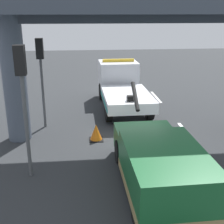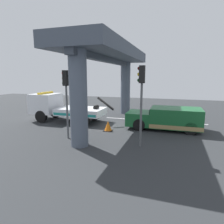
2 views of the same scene
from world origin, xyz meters
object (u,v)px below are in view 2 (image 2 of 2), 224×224
(tow_truck_white, at_px, (60,107))
(traffic_cone_orange, at_px, (108,126))
(traffic_light_near, at_px, (141,89))
(towed_van_green, at_px, (167,119))
(traffic_light_far, at_px, (66,89))

(tow_truck_white, xyz_separation_m, traffic_cone_orange, (-4.95, 1.73, -0.87))
(traffic_light_near, height_order, traffic_cone_orange, traffic_light_near)
(tow_truck_white, distance_m, towed_van_green, 8.87)
(tow_truck_white, height_order, traffic_light_near, traffic_light_near)
(traffic_light_near, bearing_deg, traffic_cone_orange, -41.18)
(traffic_cone_orange, bearing_deg, traffic_light_near, 138.82)
(tow_truck_white, distance_m, traffic_light_near, 8.87)
(towed_van_green, relative_size, traffic_light_near, 1.21)
(traffic_light_near, relative_size, traffic_cone_orange, 6.20)
(traffic_light_near, relative_size, traffic_light_far, 1.05)
(traffic_cone_orange, bearing_deg, towed_van_green, -155.90)
(traffic_light_near, bearing_deg, tow_truck_white, -28.10)
(towed_van_green, distance_m, traffic_light_near, 4.89)
(towed_van_green, bearing_deg, traffic_light_far, 35.52)
(traffic_light_far, xyz_separation_m, traffic_cone_orange, (-1.82, -2.34, -2.69))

